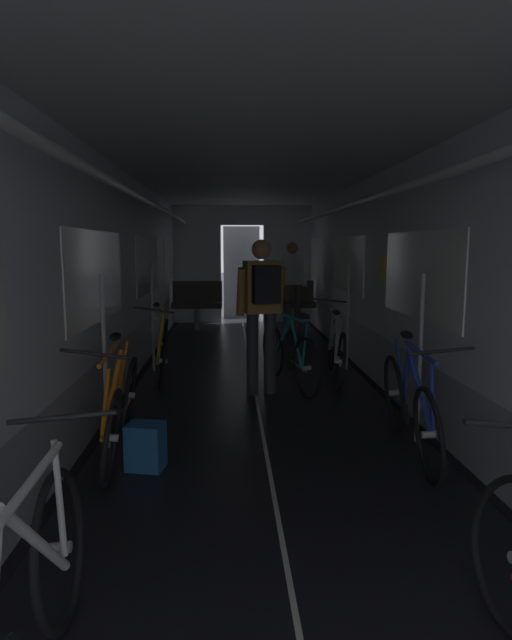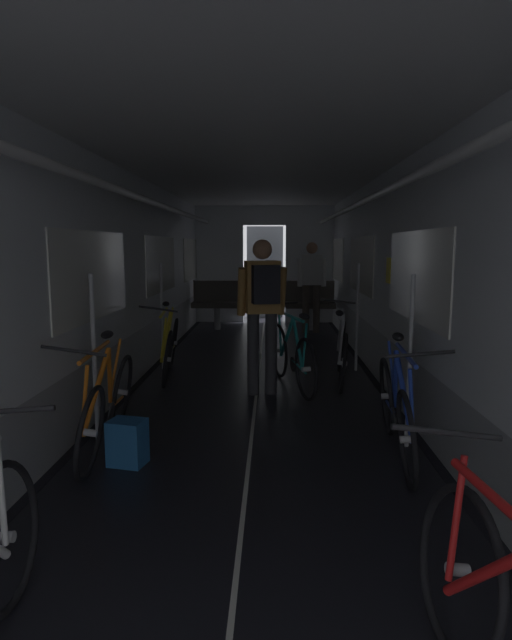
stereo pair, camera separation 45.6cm
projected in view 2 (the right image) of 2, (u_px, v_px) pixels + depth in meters
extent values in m
plane|color=black|center=(230.00, 632.00, 2.19)|extent=(60.00, 60.00, 0.00)
cube|color=black|center=(121.00, 401.00, 5.45)|extent=(0.08, 11.50, 0.01)
cube|color=black|center=(391.00, 403.00, 5.36)|extent=(0.08, 11.50, 0.01)
cube|color=beige|center=(255.00, 402.00, 5.40)|extent=(0.03, 11.27, 0.00)
cube|color=#9EA0A5|center=(111.00, 373.00, 5.41)|extent=(0.12, 11.50, 0.60)
cube|color=silver|center=(106.00, 255.00, 5.24)|extent=(0.12, 11.50, 1.85)
cube|color=white|center=(94.00, 276.00, 4.69)|extent=(0.02, 1.90, 0.80)
cube|color=white|center=(161.00, 264.00, 7.54)|extent=(0.02, 1.90, 0.80)
cube|color=white|center=(192.00, 259.00, 10.38)|extent=(0.02, 1.90, 0.80)
cube|color=yellow|center=(117.00, 272.00, 5.38)|extent=(0.01, 0.20, 0.28)
cylinder|color=white|center=(138.00, 197.00, 5.14)|extent=(0.07, 11.04, 0.07)
cylinder|color=#B7BABF|center=(94.00, 360.00, 4.21)|extent=(0.04, 0.04, 1.40)
cylinder|color=#B7BABF|center=(162.00, 317.00, 6.78)|extent=(0.04, 0.04, 1.40)
cube|color=#9EA0A5|center=(402.00, 376.00, 5.32)|extent=(0.12, 11.50, 0.60)
cube|color=silver|center=(407.00, 255.00, 5.14)|extent=(0.12, 11.50, 1.85)
cube|color=white|center=(416.00, 276.00, 4.60)|extent=(0.02, 1.90, 0.80)
cube|color=white|center=(361.00, 265.00, 7.44)|extent=(0.02, 1.90, 0.80)
cube|color=white|center=(337.00, 260.00, 10.29)|extent=(0.02, 1.90, 0.80)
cube|color=yellow|center=(388.00, 270.00, 5.69)|extent=(0.01, 0.20, 0.28)
cylinder|color=white|center=(375.00, 196.00, 5.07)|extent=(0.07, 11.04, 0.07)
cylinder|color=#B7BABF|center=(410.00, 362.00, 4.13)|extent=(0.04, 0.04, 1.40)
cylinder|color=#B7BABF|center=(357.00, 318.00, 6.70)|extent=(0.04, 0.04, 1.40)
cube|color=silver|center=(220.00, 265.00, 11.01)|extent=(1.00, 0.12, 2.45)
cube|color=silver|center=(309.00, 265.00, 10.95)|extent=(1.00, 0.12, 2.45)
cube|color=silver|center=(264.00, 215.00, 10.84)|extent=(0.90, 0.12, 0.40)
cube|color=#4C4F54|center=(265.00, 272.00, 11.70)|extent=(0.81, 0.04, 2.05)
cube|color=silver|center=(255.00, 153.00, 5.05)|extent=(3.14, 11.62, 0.12)
cylinder|color=gray|center=(217.00, 318.00, 10.10)|extent=(0.12, 0.12, 0.44)
cube|color=#47423D|center=(217.00, 305.00, 10.06)|extent=(0.96, 0.44, 0.10)
cube|color=#47423D|center=(218.00, 291.00, 10.22)|extent=(0.96, 0.08, 0.40)
torus|color=gray|center=(196.00, 281.00, 10.23)|extent=(0.14, 0.14, 0.02)
cylinder|color=gray|center=(310.00, 319.00, 10.05)|extent=(0.12, 0.12, 0.44)
cube|color=#47423D|center=(310.00, 305.00, 10.01)|extent=(0.96, 0.44, 0.10)
cube|color=#47423D|center=(309.00, 291.00, 10.16)|extent=(0.96, 0.08, 0.40)
torus|color=gray|center=(288.00, 281.00, 10.18)|extent=(0.14, 0.14, 0.02)
torus|color=black|center=(387.00, 396.00, 4.47)|extent=(0.16, 0.68, 0.67)
cylinder|color=#B2B2B7|center=(387.00, 396.00, 4.47)|extent=(0.10, 0.06, 0.06)
torus|color=black|center=(407.00, 439.00, 3.47)|extent=(0.16, 0.68, 0.67)
cylinder|color=#B2B2B7|center=(407.00, 439.00, 3.47)|extent=(0.10, 0.06, 0.06)
cylinder|color=#2342B7|center=(404.00, 395.00, 3.75)|extent=(0.06, 0.54, 0.56)
cylinder|color=#2342B7|center=(395.00, 380.00, 4.15)|extent=(0.12, 0.34, 0.55)
cylinder|color=#2342B7|center=(406.00, 355.00, 3.86)|extent=(0.11, 0.82, 0.04)
cylinder|color=#2342B7|center=(392.00, 371.00, 4.37)|extent=(0.07, 0.17, 0.49)
cylinder|color=#2342B7|center=(390.00, 406.00, 4.26)|extent=(0.07, 0.45, 0.07)
cylinder|color=#2342B7|center=(411.00, 403.00, 3.46)|extent=(0.09, 0.09, 0.49)
cylinder|color=black|center=(394.00, 418.00, 4.04)|extent=(0.04, 0.17, 0.17)
ellipsoid|color=black|center=(398.00, 337.00, 4.27)|extent=(0.12, 0.25, 0.07)
cylinder|color=black|center=(420.00, 354.00, 3.39)|extent=(0.44, 0.06, 0.07)
torus|color=black|center=(4.00, 537.00, 2.30)|extent=(0.11, 0.67, 0.67)
cylinder|color=#B2B2B7|center=(4.00, 537.00, 2.30)|extent=(0.10, 0.05, 0.06)
cylinder|color=silver|center=(1.00, 489.00, 2.24)|extent=(0.07, 0.09, 0.49)
cylinder|color=black|center=(3.00, 411.00, 2.21)|extent=(0.44, 0.04, 0.06)
torus|color=black|center=(458.00, 570.00, 2.08)|extent=(0.20, 0.68, 0.67)
cylinder|color=#B2B2B7|center=(458.00, 570.00, 2.08)|extent=(0.10, 0.06, 0.06)
cylinder|color=red|center=(496.00, 568.00, 1.73)|extent=(0.17, 0.53, 0.56)
cylinder|color=red|center=(456.00, 518.00, 2.01)|extent=(0.09, 0.10, 0.49)
cylinder|color=black|center=(447.00, 432.00, 1.98)|extent=(0.44, 0.07, 0.08)
torus|color=black|center=(174.00, 343.00, 6.94)|extent=(0.21, 0.68, 0.67)
cylinder|color=#B2B2B7|center=(174.00, 343.00, 6.94)|extent=(0.10, 0.06, 0.06)
torus|color=black|center=(167.00, 359.00, 5.94)|extent=(0.21, 0.68, 0.67)
cylinder|color=#B2B2B7|center=(167.00, 359.00, 5.94)|extent=(0.10, 0.06, 0.06)
cylinder|color=yellow|center=(166.00, 336.00, 6.21)|extent=(0.06, 0.55, 0.56)
cylinder|color=yellow|center=(169.00, 330.00, 6.62)|extent=(0.15, 0.33, 0.55)
cylinder|color=yellow|center=(164.00, 313.00, 6.33)|extent=(0.13, 0.82, 0.04)
cylinder|color=yellow|center=(170.00, 326.00, 6.84)|extent=(0.08, 0.17, 0.49)
cylinder|color=yellow|center=(173.00, 348.00, 6.72)|extent=(0.09, 0.45, 0.07)
cylinder|color=yellow|center=(164.00, 338.00, 5.93)|extent=(0.11, 0.08, 0.49)
cylinder|color=black|center=(172.00, 353.00, 6.51)|extent=(0.06, 0.17, 0.17)
ellipsoid|color=black|center=(166.00, 304.00, 6.74)|extent=(0.12, 0.25, 0.07)
cylinder|color=black|center=(158.00, 309.00, 5.86)|extent=(0.44, 0.07, 0.09)
torus|color=black|center=(122.00, 392.00, 4.61)|extent=(0.18, 0.68, 0.67)
cylinder|color=#B2B2B7|center=(122.00, 392.00, 4.61)|extent=(0.10, 0.06, 0.06)
torus|color=black|center=(90.00, 433.00, 3.60)|extent=(0.18, 0.68, 0.67)
cylinder|color=#B2B2B7|center=(90.00, 433.00, 3.60)|extent=(0.10, 0.06, 0.06)
cylinder|color=orange|center=(96.00, 390.00, 3.88)|extent=(0.09, 0.55, 0.56)
cylinder|color=orange|center=(110.00, 376.00, 4.28)|extent=(0.14, 0.34, 0.55)
cylinder|color=orange|center=(95.00, 352.00, 3.99)|extent=(0.10, 0.82, 0.04)
cylinder|color=orange|center=(115.00, 367.00, 4.50)|extent=(0.09, 0.17, 0.49)
cylinder|color=orange|center=(117.00, 402.00, 4.39)|extent=(0.07, 0.45, 0.07)
cylinder|color=orange|center=(85.00, 398.00, 3.59)|extent=(0.11, 0.08, 0.49)
cylinder|color=black|center=(111.00, 413.00, 4.17)|extent=(0.05, 0.17, 0.17)
ellipsoid|color=black|center=(107.00, 335.00, 4.41)|extent=(0.11, 0.25, 0.07)
cylinder|color=black|center=(74.00, 351.00, 3.52)|extent=(0.44, 0.05, 0.09)
torus|color=black|center=(343.00, 363.00, 5.72)|extent=(0.17, 0.68, 0.67)
cylinder|color=#B2B2B7|center=(343.00, 363.00, 5.72)|extent=(0.10, 0.06, 0.06)
torus|color=black|center=(342.00, 346.00, 6.72)|extent=(0.17, 0.68, 0.67)
cylinder|color=#B2B2B7|center=(342.00, 346.00, 6.72)|extent=(0.10, 0.06, 0.06)
cylinder|color=#ADAFB5|center=(341.00, 333.00, 6.38)|extent=(0.05, 0.55, 0.56)
cylinder|color=#ADAFB5|center=(341.00, 339.00, 5.98)|extent=(0.12, 0.34, 0.55)
cylinder|color=#ADAFB5|center=(339.00, 313.00, 6.20)|extent=(0.13, 0.82, 0.04)
cylinder|color=#ADAFB5|center=(341.00, 341.00, 5.76)|extent=(0.06, 0.17, 0.49)
cylinder|color=#ADAFB5|center=(343.00, 361.00, 5.94)|extent=(0.08, 0.45, 0.07)
cylinder|color=#ADAFB5|center=(340.00, 328.00, 6.66)|extent=(0.08, 0.09, 0.49)
cylinder|color=black|center=(343.00, 359.00, 6.17)|extent=(0.05, 0.17, 0.17)
ellipsoid|color=black|center=(340.00, 313.00, 5.77)|extent=(0.12, 0.25, 0.07)
cylinder|color=black|center=(338.00, 301.00, 6.64)|extent=(0.44, 0.07, 0.06)
cylinder|color=#2D2D33|center=(253.00, 354.00, 5.65)|extent=(0.13, 0.13, 0.90)
cylinder|color=#2D2D33|center=(271.00, 353.00, 5.69)|extent=(0.13, 0.13, 0.90)
cube|color=olive|center=(262.00, 287.00, 5.57)|extent=(0.40, 0.29, 0.56)
cylinder|color=olive|center=(242.00, 292.00, 5.55)|extent=(0.13, 0.21, 0.53)
cylinder|color=olive|center=(282.00, 291.00, 5.64)|extent=(0.13, 0.21, 0.53)
sphere|color=#9E7051|center=(262.00, 249.00, 5.51)|extent=(0.21, 0.21, 0.21)
cube|color=black|center=(266.00, 284.00, 5.40)|extent=(0.31, 0.22, 0.40)
torus|color=black|center=(306.00, 369.00, 5.44)|extent=(0.23, 0.66, 0.67)
cylinder|color=#B2B2B7|center=(306.00, 369.00, 5.44)|extent=(0.10, 0.07, 0.05)
torus|color=black|center=(279.00, 350.00, 6.42)|extent=(0.23, 0.66, 0.67)
cylinder|color=#B2B2B7|center=(279.00, 350.00, 6.42)|extent=(0.10, 0.07, 0.05)
cylinder|color=teal|center=(287.00, 337.00, 6.08)|extent=(0.17, 0.53, 0.56)
cylinder|color=teal|center=(298.00, 344.00, 5.69)|extent=(0.14, 0.33, 0.55)
cylinder|color=teal|center=(292.00, 317.00, 5.90)|extent=(0.25, 0.80, 0.03)
cylinder|color=teal|center=(305.00, 345.00, 5.47)|extent=(0.06, 0.17, 0.49)
cylinder|color=teal|center=(299.00, 367.00, 5.66)|extent=(0.15, 0.44, 0.07)
cylinder|color=teal|center=(280.00, 331.00, 6.36)|extent=(0.06, 0.09, 0.49)
cylinder|color=black|center=(293.00, 364.00, 5.88)|extent=(0.06, 0.17, 0.17)
ellipsoid|color=black|center=(304.00, 316.00, 5.48)|extent=(0.15, 0.26, 0.06)
cylinder|color=black|center=(280.00, 304.00, 6.33)|extent=(0.43, 0.14, 0.04)
cylinder|color=brown|center=(316.00, 309.00, 9.71)|extent=(0.13, 0.13, 0.90)
cylinder|color=brown|center=(306.00, 309.00, 9.72)|extent=(0.13, 0.13, 0.90)
cube|color=silver|center=(312.00, 270.00, 9.61)|extent=(0.36, 0.22, 0.56)
cylinder|color=silver|center=(324.00, 272.00, 9.59)|extent=(0.09, 0.20, 0.53)
cylinder|color=silver|center=(300.00, 272.00, 9.61)|extent=(0.09, 0.20, 0.53)
sphere|color=#9E7051|center=(312.00, 248.00, 9.56)|extent=(0.21, 0.21, 0.21)
cube|color=#1E5693|center=(127.00, 442.00, 3.85)|extent=(0.30, 0.25, 0.34)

